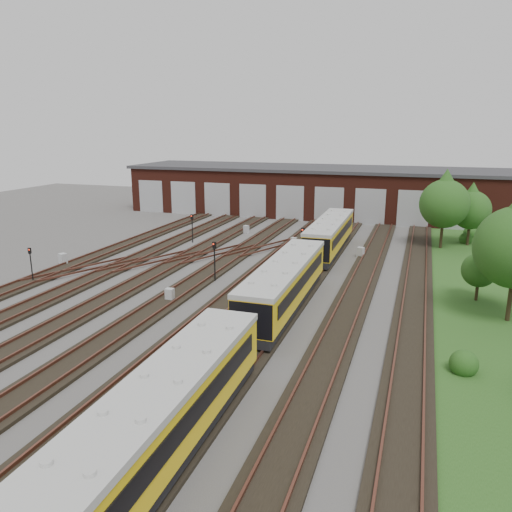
% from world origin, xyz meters
% --- Properties ---
extents(ground, '(120.00, 120.00, 0.00)m').
position_xyz_m(ground, '(0.00, 0.00, 0.00)').
color(ground, '#403E3C').
rests_on(ground, ground).
extents(track_network, '(30.40, 70.00, 0.33)m').
position_xyz_m(track_network, '(-0.17, 0.59, 0.11)').
color(track_network, black).
rests_on(track_network, ground).
extents(maintenance_shed, '(51.00, 12.50, 6.35)m').
position_xyz_m(maintenance_shed, '(-0.01, 39.97, 3.20)').
color(maintenance_shed, '#491B12').
rests_on(maintenance_shed, ground).
extents(grass_verge, '(8.00, 55.00, 0.05)m').
position_xyz_m(grass_verge, '(19.00, 10.00, 0.03)').
color(grass_verge, '#204517').
rests_on(grass_verge, ground).
extents(metro_train, '(2.67, 45.91, 2.87)m').
position_xyz_m(metro_train, '(6.00, 2.47, 1.80)').
color(metro_train, black).
rests_on(metro_train, ground).
extents(signal_mast_0, '(0.25, 0.25, 2.71)m').
position_xyz_m(signal_mast_0, '(-13.94, 2.14, 1.74)').
color(signal_mast_0, black).
rests_on(signal_mast_0, ground).
extents(signal_mast_1, '(0.27, 0.25, 2.94)m').
position_xyz_m(signal_mast_1, '(-8.21, 18.39, 1.90)').
color(signal_mast_1, black).
rests_on(signal_mast_1, ground).
extents(signal_mast_2, '(0.31, 0.29, 3.29)m').
position_xyz_m(signal_mast_2, '(4.57, 13.46, 2.12)').
color(signal_mast_2, black).
rests_on(signal_mast_2, ground).
extents(signal_mast_3, '(0.29, 0.28, 3.10)m').
position_xyz_m(signal_mast_3, '(-0.80, 6.90, 1.99)').
color(signal_mast_3, black).
rests_on(signal_mast_3, ground).
extents(relay_cabinet_0, '(0.76, 0.70, 1.03)m').
position_xyz_m(relay_cabinet_0, '(-15.00, 6.91, 0.52)').
color(relay_cabinet_0, '#B1B4B6').
rests_on(relay_cabinet_0, ground).
extents(relay_cabinet_1, '(0.67, 0.62, 0.91)m').
position_xyz_m(relay_cabinet_1, '(-4.47, 24.39, 0.45)').
color(relay_cabinet_1, '#B1B4B6').
rests_on(relay_cabinet_1, ground).
extents(relay_cabinet_2, '(0.55, 0.46, 0.91)m').
position_xyz_m(relay_cabinet_2, '(-1.88, 1.60, 0.45)').
color(relay_cabinet_2, '#B1B4B6').
rests_on(relay_cabinet_2, ground).
extents(relay_cabinet_3, '(0.57, 0.49, 0.88)m').
position_xyz_m(relay_cabinet_3, '(2.10, 20.12, 0.44)').
color(relay_cabinet_3, '#B1B4B6').
rests_on(relay_cabinet_3, ground).
extents(relay_cabinet_4, '(0.70, 0.64, 0.95)m').
position_xyz_m(relay_cabinet_4, '(8.99, 17.75, 0.48)').
color(relay_cabinet_4, '#B1B4B6').
rests_on(relay_cabinet_4, ground).
extents(tree_0, '(4.68, 4.68, 7.75)m').
position_xyz_m(tree_0, '(16.00, 23.80, 4.98)').
color(tree_0, '#2D2314').
rests_on(tree_0, ground).
extents(tree_1, '(3.84, 3.84, 6.36)m').
position_xyz_m(tree_1, '(18.60, 25.96, 4.09)').
color(tree_1, '#2D2314').
rests_on(tree_1, ground).
extents(tree_3, '(2.34, 2.34, 3.87)m').
position_xyz_m(tree_3, '(17.99, 8.36, 2.48)').
color(tree_3, '#2D2314').
rests_on(tree_3, ground).
extents(bush_0, '(1.37, 1.37, 1.37)m').
position_xyz_m(bush_0, '(16.50, -3.07, 0.69)').
color(bush_0, '#1E4814').
rests_on(bush_0, ground).
extents(bush_1, '(1.31, 1.31, 1.31)m').
position_xyz_m(bush_1, '(18.49, 26.97, 0.66)').
color(bush_1, '#1E4814').
rests_on(bush_1, ground).
extents(bush_2, '(1.46, 1.46, 1.46)m').
position_xyz_m(bush_2, '(19.14, 30.12, 0.73)').
color(bush_2, '#1E4814').
rests_on(bush_2, ground).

